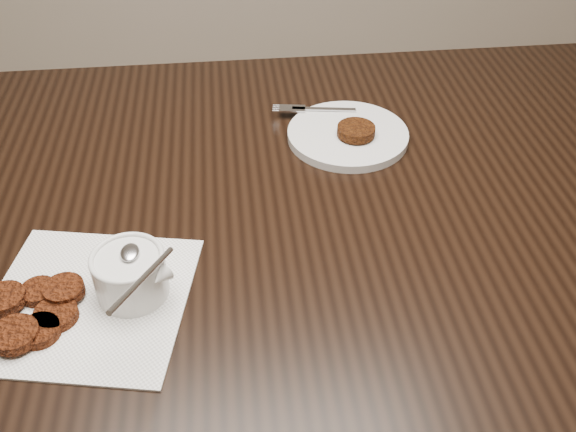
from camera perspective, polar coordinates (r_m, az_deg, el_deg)
The scene contains 5 objects.
table at distance 1.30m, azimuth 1.51°, elevation -10.91°, with size 1.50×0.97×0.75m, color black.
napkin at distance 0.90m, azimuth -17.46°, elevation -7.28°, with size 0.26×0.26×0.00m, color white.
sauce_ramekin at distance 0.84m, azimuth -14.33°, elevation -3.51°, with size 0.13×0.13×0.13m, color silver, non-canonical shape.
patty_cluster at distance 0.89m, azimuth -21.94°, elevation -8.23°, with size 0.19×0.19×0.02m, color maroon, non-canonical shape.
plate_with_patty at distance 1.16m, azimuth 5.41°, elevation 7.60°, with size 0.22×0.22×0.03m, color silver, non-canonical shape.
Camera 1 is at (-0.06, -0.68, 1.39)m, focal length 39.62 mm.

